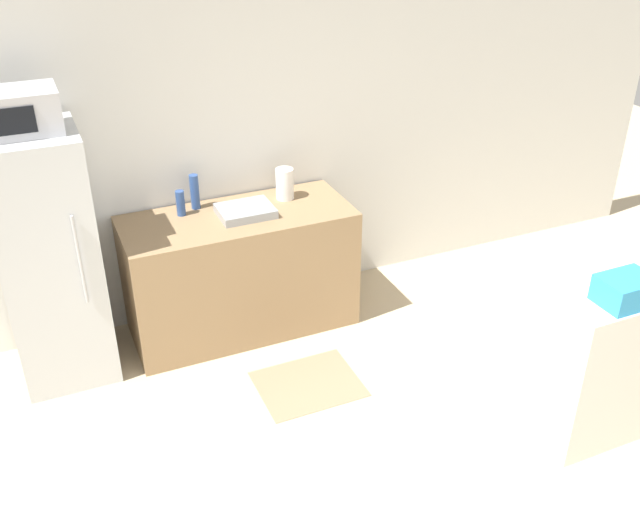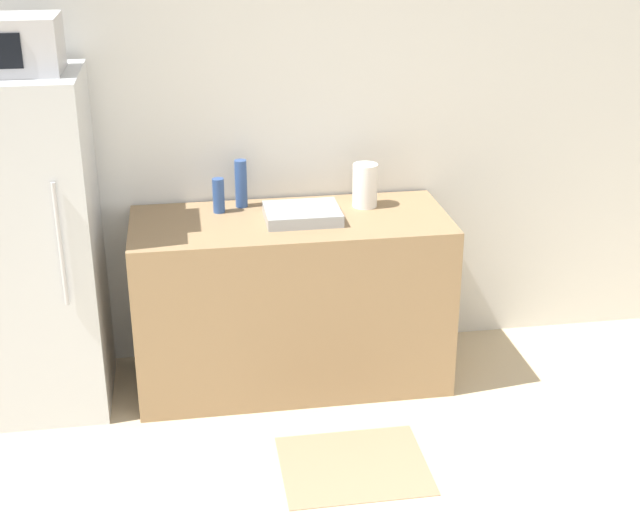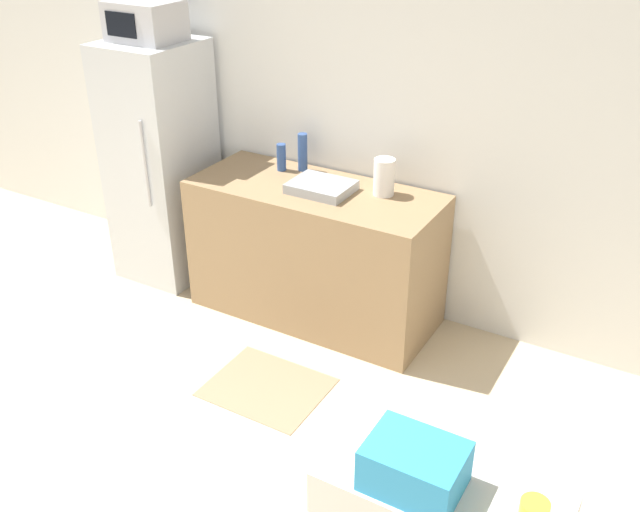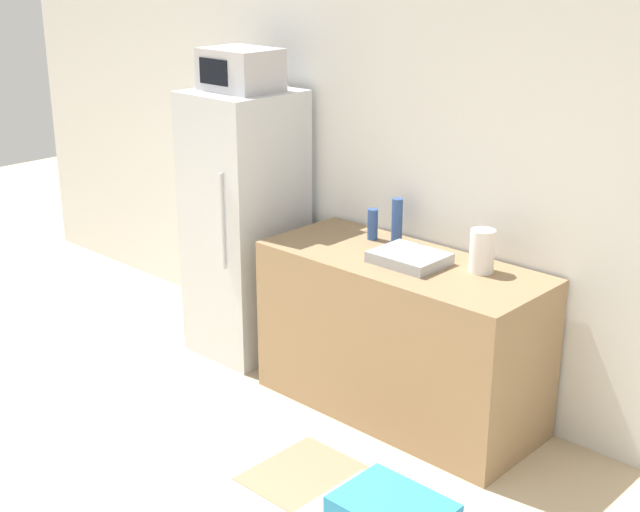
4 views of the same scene
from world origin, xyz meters
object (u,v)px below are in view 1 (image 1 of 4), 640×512
object	(u,v)px
microwave	(19,111)
paper_towel_roll	(285,184)
basket	(626,290)
bottle_tall	(195,192)
refrigerator	(50,260)
bottle_short	(181,203)

from	to	relation	value
microwave	paper_towel_roll	size ratio (longest dim) A/B	1.93
basket	paper_towel_roll	distance (m)	2.42
microwave	bottle_tall	size ratio (longest dim) A/B	1.76
bottle_tall	paper_towel_roll	xyz separation A→B (m)	(0.64, -0.10, -0.01)
refrigerator	paper_towel_roll	bearing A→B (deg)	5.10
refrigerator	basket	distance (m)	3.43
bottle_short	microwave	bearing A→B (deg)	-168.90
microwave	bottle_short	bearing A→B (deg)	11.10
microwave	basket	size ratio (longest dim) A/B	1.48
refrigerator	bottle_tall	bearing A→B (deg)	13.51
bottle_short	basket	size ratio (longest dim) A/B	0.61
bottle_short	paper_towel_roll	bearing A→B (deg)	-2.04
paper_towel_roll	bottle_short	bearing A→B (deg)	177.96
microwave	bottle_short	world-z (taller)	microwave
refrigerator	paper_towel_roll	xyz separation A→B (m)	(1.66, 0.15, 0.18)
microwave	paper_towel_roll	world-z (taller)	microwave
bottle_tall	bottle_short	distance (m)	0.14
basket	refrigerator	bearing A→B (deg)	144.41
bottle_tall	basket	distance (m)	2.85
microwave	basket	world-z (taller)	microwave
bottle_short	bottle_tall	bearing A→B (deg)	29.90
basket	bottle_tall	bearing A→B (deg)	128.24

